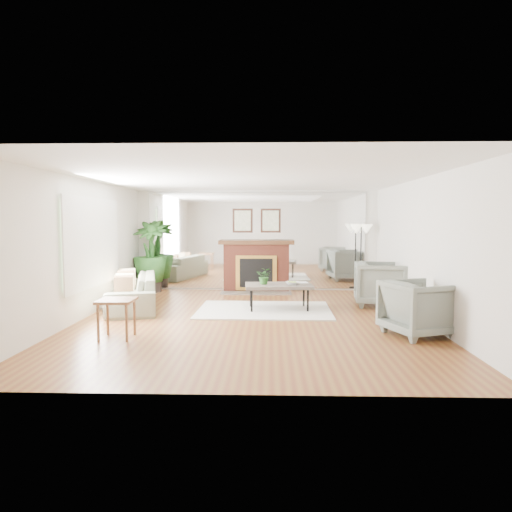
{
  "coord_description": "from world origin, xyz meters",
  "views": [
    {
      "loc": [
        0.33,
        -7.96,
        1.75
      ],
      "look_at": [
        0.07,
        0.6,
        1.09
      ],
      "focal_mm": 32.0,
      "sensor_mm": 36.0,
      "label": 1
    }
  ],
  "objects_px": {
    "fireplace": "(256,265)",
    "sofa": "(132,291)",
    "armchair_front": "(419,308)",
    "floor_lamp": "(361,234)",
    "potted_ficus": "(150,254)",
    "armchair_back": "(380,284)",
    "side_table": "(116,306)",
    "coffee_table": "(279,286)"
  },
  "relations": [
    {
      "from": "armchair_back",
      "to": "side_table",
      "type": "relative_size",
      "value": 1.7
    },
    {
      "from": "side_table",
      "to": "sofa",
      "type": "bearing_deg",
      "value": 101.65
    },
    {
      "from": "side_table",
      "to": "floor_lamp",
      "type": "bearing_deg",
      "value": 44.78
    },
    {
      "from": "side_table",
      "to": "potted_ficus",
      "type": "relative_size",
      "value": 0.33
    },
    {
      "from": "sofa",
      "to": "side_table",
      "type": "height_order",
      "value": "sofa"
    },
    {
      "from": "floor_lamp",
      "to": "armchair_back",
      "type": "bearing_deg",
      "value": -87.66
    },
    {
      "from": "coffee_table",
      "to": "floor_lamp",
      "type": "bearing_deg",
      "value": 47.79
    },
    {
      "from": "armchair_back",
      "to": "potted_ficus",
      "type": "bearing_deg",
      "value": 79.5
    },
    {
      "from": "side_table",
      "to": "floor_lamp",
      "type": "height_order",
      "value": "floor_lamp"
    },
    {
      "from": "potted_ficus",
      "to": "floor_lamp",
      "type": "xyz_separation_m",
      "value": [
        5.13,
        0.0,
        0.48
      ]
    },
    {
      "from": "side_table",
      "to": "coffee_table",
      "type": "bearing_deg",
      "value": 42.02
    },
    {
      "from": "floor_lamp",
      "to": "coffee_table",
      "type": "bearing_deg",
      "value": -132.21
    },
    {
      "from": "coffee_table",
      "to": "side_table",
      "type": "bearing_deg",
      "value": -137.98
    },
    {
      "from": "potted_ficus",
      "to": "floor_lamp",
      "type": "height_order",
      "value": "potted_ficus"
    },
    {
      "from": "sofa",
      "to": "side_table",
      "type": "relative_size",
      "value": 3.92
    },
    {
      "from": "fireplace",
      "to": "sofa",
      "type": "distance_m",
      "value": 3.33
    },
    {
      "from": "sofa",
      "to": "armchair_front",
      "type": "xyz_separation_m",
      "value": [
        5.03,
        -2.04,
        0.09
      ]
    },
    {
      "from": "fireplace",
      "to": "potted_ficus",
      "type": "xyz_separation_m",
      "value": [
        -2.6,
        -0.16,
        0.28
      ]
    },
    {
      "from": "coffee_table",
      "to": "floor_lamp",
      "type": "xyz_separation_m",
      "value": [
        2.03,
        2.24,
        0.95
      ]
    },
    {
      "from": "fireplace",
      "to": "floor_lamp",
      "type": "xyz_separation_m",
      "value": [
        2.53,
        -0.16,
        0.76
      ]
    },
    {
      "from": "potted_ficus",
      "to": "side_table",
      "type": "bearing_deg",
      "value": -81.6
    },
    {
      "from": "potted_ficus",
      "to": "sofa",
      "type": "bearing_deg",
      "value": -85.26
    },
    {
      "from": "fireplace",
      "to": "armchair_back",
      "type": "xyz_separation_m",
      "value": [
        2.6,
        -1.84,
        -0.21
      ]
    },
    {
      "from": "armchair_back",
      "to": "potted_ficus",
      "type": "relative_size",
      "value": 0.57
    },
    {
      "from": "armchair_back",
      "to": "floor_lamp",
      "type": "xyz_separation_m",
      "value": [
        -0.07,
        1.68,
        0.96
      ]
    },
    {
      "from": "armchair_back",
      "to": "armchair_front",
      "type": "height_order",
      "value": "armchair_back"
    },
    {
      "from": "armchair_front",
      "to": "potted_ficus",
      "type": "xyz_separation_m",
      "value": [
        -5.2,
        4.15,
        0.51
      ]
    },
    {
      "from": "armchair_front",
      "to": "fireplace",
      "type": "bearing_deg",
      "value": 10.76
    },
    {
      "from": "armchair_back",
      "to": "side_table",
      "type": "bearing_deg",
      "value": 128.7
    },
    {
      "from": "fireplace",
      "to": "side_table",
      "type": "bearing_deg",
      "value": -112.91
    },
    {
      "from": "fireplace",
      "to": "sofa",
      "type": "xyz_separation_m",
      "value": [
        -2.43,
        -2.27,
        -0.32
      ]
    },
    {
      "from": "fireplace",
      "to": "side_table",
      "type": "relative_size",
      "value": 3.49
    },
    {
      "from": "floor_lamp",
      "to": "potted_ficus",
      "type": "bearing_deg",
      "value": 180.0
    },
    {
      "from": "armchair_front",
      "to": "floor_lamp",
      "type": "relative_size",
      "value": 0.56
    },
    {
      "from": "armchair_back",
      "to": "armchair_front",
      "type": "xyz_separation_m",
      "value": [
        0.0,
        -2.47,
        -0.03
      ]
    },
    {
      "from": "armchair_back",
      "to": "floor_lamp",
      "type": "bearing_deg",
      "value": 9.79
    },
    {
      "from": "armchair_back",
      "to": "coffee_table",
      "type": "bearing_deg",
      "value": 112.21
    },
    {
      "from": "armchair_front",
      "to": "floor_lamp",
      "type": "height_order",
      "value": "floor_lamp"
    },
    {
      "from": "armchair_front",
      "to": "floor_lamp",
      "type": "bearing_deg",
      "value": -19.39
    },
    {
      "from": "armchair_back",
      "to": "fireplace",
      "type": "bearing_deg",
      "value": 62.12
    },
    {
      "from": "armchair_front",
      "to": "floor_lamp",
      "type": "distance_m",
      "value": 4.27
    },
    {
      "from": "sofa",
      "to": "armchair_back",
      "type": "relative_size",
      "value": 2.31
    }
  ]
}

